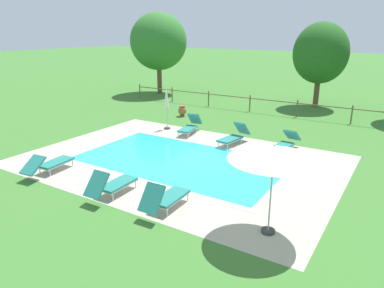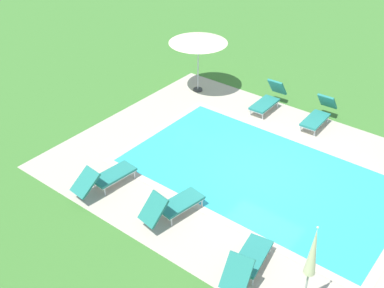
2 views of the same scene
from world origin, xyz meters
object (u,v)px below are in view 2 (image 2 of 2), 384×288
object	(u,v)px
sun_lounger_south_near_corner	(319,115)
patio_umbrella_closed_row_mid_west	(312,258)
sun_lounger_north_near_steps	(248,261)
sun_lounger_south_far	(173,205)
sun_lounger_north_far	(106,177)
sun_lounger_north_mid	(268,99)
patio_umbrella_open_foreground	(198,39)

from	to	relation	value
sun_lounger_south_near_corner	patio_umbrella_closed_row_mid_west	distance (m)	8.15
sun_lounger_north_near_steps	sun_lounger_south_far	bearing A→B (deg)	-9.37
sun_lounger_north_far	sun_lounger_south_near_corner	xyz separation A→B (m)	(-3.24, -7.10, 0.02)
sun_lounger_north_mid	sun_lounger_north_far	size ratio (longest dim) A/B	0.91
sun_lounger_north_near_steps	sun_lounger_south_far	distance (m)	2.67
sun_lounger_north_mid	sun_lounger_south_near_corner	distance (m)	1.98
sun_lounger_south_near_corner	sun_lounger_south_far	size ratio (longest dim) A/B	0.96
sun_lounger_south_far	patio_umbrella_open_foreground	world-z (taller)	patio_umbrella_open_foreground
sun_lounger_north_mid	sun_lounger_south_near_corner	world-z (taller)	sun_lounger_north_mid
sun_lounger_north_far	patio_umbrella_open_foreground	distance (m)	7.01
patio_umbrella_open_foreground	sun_lounger_south_near_corner	bearing A→B (deg)	-173.71
sun_lounger_north_mid	sun_lounger_north_far	xyz separation A→B (m)	(1.26, 6.98, -0.02)
sun_lounger_north_near_steps	sun_lounger_south_near_corner	distance (m)	7.49
sun_lounger_north_far	sun_lounger_south_near_corner	bearing A→B (deg)	-114.52
sun_lounger_north_near_steps	patio_umbrella_closed_row_mid_west	distance (m)	1.90
patio_umbrella_closed_row_mid_west	sun_lounger_north_mid	bearing A→B (deg)	-54.51
patio_umbrella_open_foreground	sun_lounger_north_mid	bearing A→B (deg)	-171.78
sun_lounger_north_far	patio_umbrella_closed_row_mid_west	distance (m)	6.57
sun_lounger_north_near_steps	sun_lounger_north_far	world-z (taller)	sun_lounger_north_near_steps
sun_lounger_north_far	sun_lounger_south_far	xyz separation A→B (m)	(-2.33, -0.24, 0.02)
sun_lounger_north_near_steps	patio_umbrella_closed_row_mid_west	world-z (taller)	patio_umbrella_closed_row_mid_west
sun_lounger_south_far	patio_umbrella_closed_row_mid_west	distance (m)	4.33
sun_lounger_north_far	patio_umbrella_closed_row_mid_west	bearing A→B (deg)	177.36
sun_lounger_south_far	patio_umbrella_closed_row_mid_west	xyz separation A→B (m)	(-4.13, 0.54, 1.17)
patio_umbrella_open_foreground	patio_umbrella_closed_row_mid_west	distance (m)	10.66
sun_lounger_south_far	patio_umbrella_closed_row_mid_west	size ratio (longest dim) A/B	0.81
sun_lounger_north_mid	sun_lounger_south_far	world-z (taller)	sun_lounger_north_mid
sun_lounger_north_far	patio_umbrella_closed_row_mid_west	size ratio (longest dim) A/B	0.84
sun_lounger_south_near_corner	sun_lounger_north_mid	bearing A→B (deg)	3.36
sun_lounger_north_near_steps	sun_lounger_north_far	size ratio (longest dim) A/B	0.97
sun_lounger_north_mid	patio_umbrella_open_foreground	xyz separation A→B (m)	(2.96, 0.43, 1.78)
sun_lounger_south_near_corner	sun_lounger_south_far	bearing A→B (deg)	82.42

